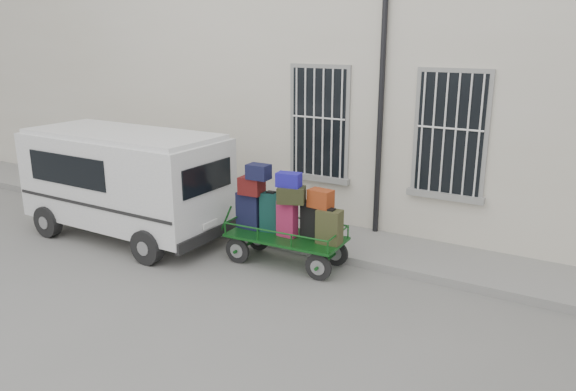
# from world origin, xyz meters

# --- Properties ---
(ground) EXTENTS (80.00, 80.00, 0.00)m
(ground) POSITION_xyz_m (0.00, 0.00, 0.00)
(ground) COLOR slate
(ground) RESTS_ON ground
(building) EXTENTS (24.00, 5.15, 6.00)m
(building) POSITION_xyz_m (0.00, 5.50, 3.00)
(building) COLOR beige
(building) RESTS_ON ground
(sidewalk) EXTENTS (24.00, 1.70, 0.15)m
(sidewalk) POSITION_xyz_m (0.00, 2.20, 0.07)
(sidewalk) COLOR gray
(sidewalk) RESTS_ON ground
(luggage_cart) EXTENTS (2.49, 1.05, 1.80)m
(luggage_cart) POSITION_xyz_m (0.07, 0.85, 0.88)
(luggage_cart) COLOR black
(luggage_cart) RESTS_ON ground
(van) EXTENTS (4.33, 1.98, 2.17)m
(van) POSITION_xyz_m (-3.44, 0.43, 1.24)
(van) COLOR silver
(van) RESTS_ON ground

